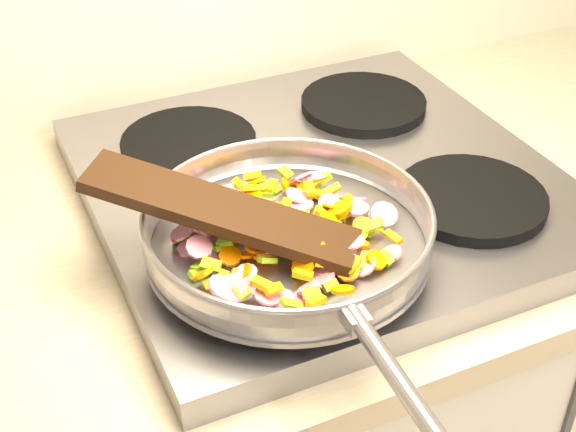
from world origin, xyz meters
name	(u,v)px	position (x,y,z in m)	size (l,w,h in m)	color
cooktop	(322,187)	(-0.70, 1.67, 0.92)	(0.60, 0.60, 0.04)	#939399
grate_fl	(268,256)	(-0.84, 1.52, 0.95)	(0.19, 0.19, 0.02)	black
grate_fr	(471,198)	(-0.56, 1.52, 0.95)	(0.19, 0.19, 0.02)	black
grate_bl	(189,143)	(-0.84, 1.81, 0.95)	(0.19, 0.19, 0.02)	black
grate_br	(363,104)	(-0.56, 1.81, 0.95)	(0.19, 0.19, 0.02)	black
saute_pan	(289,229)	(-0.82, 1.52, 0.98)	(0.36, 0.53, 0.05)	#9E9EA5
vegetable_heap	(285,228)	(-0.82, 1.53, 0.98)	(0.27, 0.27, 0.05)	#F87100
wooden_spatula	(221,211)	(-0.89, 1.55, 1.01)	(0.31, 0.07, 0.01)	black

